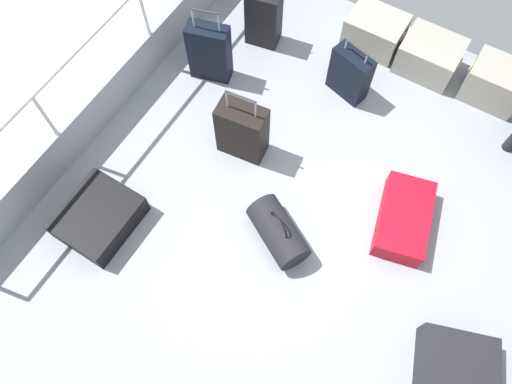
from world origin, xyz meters
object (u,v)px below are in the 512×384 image
suitcase_1 (210,52)px  suitcase_3 (456,380)px  suitcase_2 (264,17)px  suitcase_4 (242,131)px  suitcase_0 (99,217)px  suitcase_5 (350,74)px  cargo_crate_2 (496,83)px  cargo_crate_0 (375,31)px  cargo_crate_1 (429,56)px  suitcase_6 (404,218)px  duffel_bag (278,232)px

suitcase_1 → suitcase_3: (3.33, -1.60, -0.20)m
suitcase_2 → suitcase_4: bearing=-67.4°
suitcase_1 → suitcase_2: (0.22, 0.70, -0.01)m
suitcase_0 → suitcase_5: suitcase_5 is taller
cargo_crate_2 → suitcase_2: suitcase_2 is taller
cargo_crate_0 → cargo_crate_1: 0.64m
suitcase_2 → suitcase_3: bearing=-36.5°
cargo_crate_0 → cargo_crate_1: size_ratio=1.00×
cargo_crate_0 → suitcase_1: size_ratio=0.71×
suitcase_1 → suitcase_6: (2.44, -0.55, -0.22)m
suitcase_4 → suitcase_6: (1.67, 0.07, -0.20)m
suitcase_5 → suitcase_6: 1.56m
suitcase_2 → suitcase_3: size_ratio=0.92×
suitcase_2 → suitcase_6: size_ratio=0.94×
suitcase_0 → duffel_bag: duffel_bag is taller
cargo_crate_1 → suitcase_2: 1.79m
cargo_crate_2 → suitcase_3: size_ratio=0.68×
suitcase_3 → suitcase_5: 2.93m
suitcase_4 → duffel_bag: suitcase_4 is taller
suitcase_2 → suitcase_5: 1.12m
suitcase_0 → duffel_bag: bearing=25.7°
suitcase_0 → suitcase_5: 2.80m
cargo_crate_1 → suitcase_4: 2.20m
suitcase_6 → duffel_bag: (-0.90, -0.71, 0.04)m
suitcase_2 → suitcase_4: size_ratio=0.94×
cargo_crate_0 → suitcase_6: cargo_crate_0 is taller
cargo_crate_0 → cargo_crate_2: 1.35m
suitcase_1 → duffel_bag: size_ratio=1.29×
cargo_crate_2 → suitcase_5: suitcase_5 is taller
cargo_crate_2 → duffel_bag: (-1.09, -2.51, -0.05)m
suitcase_1 → suitcase_3: suitcase_1 is taller
cargo_crate_0 → suitcase_0: size_ratio=0.89×
cargo_crate_1 → suitcase_4: (-1.15, -1.87, 0.13)m
suitcase_5 → suitcase_4: bearing=-115.9°
cargo_crate_1 → suitcase_5: bearing=-129.3°
suitcase_1 → suitcase_5: size_ratio=1.32×
suitcase_1 → cargo_crate_1: bearing=33.1°
suitcase_0 → suitcase_1: bearing=92.3°
duffel_bag → suitcase_5: bearing=96.6°
suitcase_3 → suitcase_2: bearing=143.5°
cargo_crate_2 → suitcase_2: 2.47m
suitcase_0 → suitcase_3: suitcase_3 is taller
suitcase_3 → suitcase_4: suitcase_4 is taller
suitcase_1 → suitcase_5: suitcase_1 is taller
cargo_crate_2 → suitcase_3: (0.70, -2.86, -0.07)m
cargo_crate_1 → suitcase_4: suitcase_4 is taller
suitcase_5 → duffel_bag: bearing=-83.4°
suitcase_2 → suitcase_3: suitcase_2 is taller
duffel_bag → suitcase_1: bearing=140.7°
suitcase_1 → suitcase_0: bearing=-87.7°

